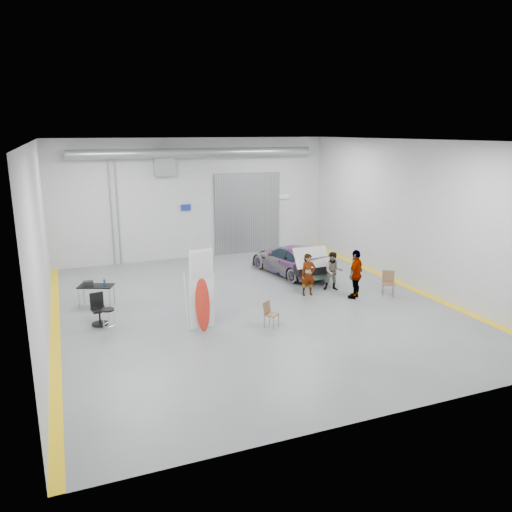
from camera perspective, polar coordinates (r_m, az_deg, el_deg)
name	(u,v)px	position (r m, az deg, el deg)	size (l,w,h in m)	color
ground	(253,306)	(18.64, -0.39, -5.70)	(16.00, 16.00, 0.00)	slate
room_shell	(238,189)	(19.83, -2.10, 7.62)	(14.02, 16.18, 6.01)	#B6B8BA
sedan_car	(290,260)	(22.64, 3.91, -0.41)	(1.83, 4.49, 1.30)	silver
person_a	(308,275)	(19.67, 5.98, -2.13)	(0.61, 0.40, 1.68)	brown
person_b	(333,271)	(20.45, 8.84, -1.73)	(0.78, 0.60, 1.59)	#466980
person_c	(356,274)	(19.59, 11.33, -2.03)	(1.12, 0.46, 1.93)	#A17035
surfboard_display	(201,296)	(16.12, -6.25, -4.61)	(0.82, 0.27, 2.88)	white
folding_chair_near	(271,319)	(16.64, 1.76, -7.23)	(0.56, 0.61, 0.85)	brown
folding_chair_far	(388,288)	(20.32, 14.84, -3.59)	(0.62, 0.68, 0.97)	brown
shop_stool	(109,321)	(16.86, -16.46, -7.09)	(0.40, 0.40, 0.79)	black
work_table	(94,286)	(19.33, -18.05, -3.24)	(1.39, 1.06, 1.02)	gray
office_chair	(99,311)	(17.58, -17.49, -6.02)	(0.56, 0.58, 1.06)	black
trunk_lid	(311,255)	(20.75, 6.30, 0.10)	(1.52, 0.92, 0.04)	silver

